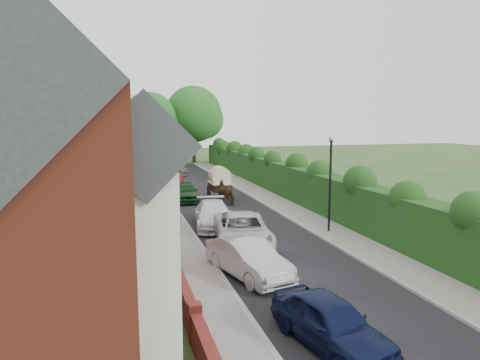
{
  "coord_description": "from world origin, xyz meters",
  "views": [
    {
      "loc": [
        -7.21,
        -15.75,
        6.03
      ],
      "look_at": [
        0.12,
        9.49,
        2.2
      ],
      "focal_mm": 32.0,
      "sensor_mm": 36.0,
      "label": 1
    }
  ],
  "objects_px": {
    "car_white": "(213,215)",
    "car_beige": "(161,171)",
    "car_navy": "(330,322)",
    "car_silver_a": "(248,258)",
    "horse": "(227,193)",
    "lamppost": "(330,171)",
    "car_black": "(159,160)",
    "car_silver_b": "(242,230)",
    "car_grey": "(171,167)",
    "car_red": "(172,184)",
    "horse_cart": "(220,180)",
    "car_green": "(186,192)"
  },
  "relations": [
    {
      "from": "car_white",
      "to": "car_beige",
      "type": "height_order",
      "value": "car_beige"
    },
    {
      "from": "car_navy",
      "to": "car_silver_a",
      "type": "relative_size",
      "value": 0.91
    },
    {
      "from": "horse",
      "to": "lamppost",
      "type": "bearing_deg",
      "value": 86.23
    },
    {
      "from": "car_black",
      "to": "horse",
      "type": "bearing_deg",
      "value": -83.16
    },
    {
      "from": "car_silver_b",
      "to": "car_grey",
      "type": "distance_m",
      "value": 26.84
    },
    {
      "from": "car_red",
      "to": "car_navy",
      "type": "bearing_deg",
      "value": -75.14
    },
    {
      "from": "car_beige",
      "to": "car_grey",
      "type": "distance_m",
      "value": 2.88
    },
    {
      "from": "horse_cart",
      "to": "car_grey",
      "type": "bearing_deg",
      "value": 96.92
    },
    {
      "from": "car_silver_a",
      "to": "car_beige",
      "type": "height_order",
      "value": "car_beige"
    },
    {
      "from": "car_white",
      "to": "horse_cart",
      "type": "bearing_deg",
      "value": 82.49
    },
    {
      "from": "car_silver_b",
      "to": "car_grey",
      "type": "relative_size",
      "value": 0.98
    },
    {
      "from": "horse_cart",
      "to": "car_red",
      "type": "bearing_deg",
      "value": 133.92
    },
    {
      "from": "car_silver_a",
      "to": "horse",
      "type": "relative_size",
      "value": 2.21
    },
    {
      "from": "lamppost",
      "to": "horse",
      "type": "relative_size",
      "value": 2.63
    },
    {
      "from": "car_silver_b",
      "to": "car_red",
      "type": "relative_size",
      "value": 1.19
    },
    {
      "from": "car_grey",
      "to": "car_black",
      "type": "height_order",
      "value": "car_grey"
    },
    {
      "from": "car_silver_a",
      "to": "car_white",
      "type": "bearing_deg",
      "value": 72.4
    },
    {
      "from": "horse",
      "to": "car_grey",
      "type": "bearing_deg",
      "value": -108.01
    },
    {
      "from": "car_navy",
      "to": "horse_cart",
      "type": "bearing_deg",
      "value": 72.99
    },
    {
      "from": "horse",
      "to": "car_silver_a",
      "type": "bearing_deg",
      "value": 54.82
    },
    {
      "from": "car_silver_a",
      "to": "car_black",
      "type": "xyz_separation_m",
      "value": [
        0.5,
        39.35,
        0.04
      ]
    },
    {
      "from": "lamppost",
      "to": "car_green",
      "type": "xyz_separation_m",
      "value": [
        -5.84,
        10.8,
        -2.6
      ]
    },
    {
      "from": "lamppost",
      "to": "car_grey",
      "type": "height_order",
      "value": "lamppost"
    },
    {
      "from": "car_green",
      "to": "car_black",
      "type": "height_order",
      "value": "car_black"
    },
    {
      "from": "lamppost",
      "to": "car_green",
      "type": "relative_size",
      "value": 1.25
    },
    {
      "from": "car_white",
      "to": "horse",
      "type": "relative_size",
      "value": 2.44
    },
    {
      "from": "car_grey",
      "to": "car_silver_a",
      "type": "bearing_deg",
      "value": -101.7
    },
    {
      "from": "car_white",
      "to": "car_green",
      "type": "xyz_separation_m",
      "value": [
        -0.28,
        7.8,
        0.01
      ]
    },
    {
      "from": "car_beige",
      "to": "car_navy",
      "type": "bearing_deg",
      "value": -97.57
    },
    {
      "from": "lamppost",
      "to": "car_silver_b",
      "type": "bearing_deg",
      "value": -170.02
    },
    {
      "from": "car_silver_a",
      "to": "car_green",
      "type": "xyz_separation_m",
      "value": [
        0.09,
        15.55,
        -0.01
      ]
    },
    {
      "from": "car_silver_b",
      "to": "car_beige",
      "type": "relative_size",
      "value": 1.01
    },
    {
      "from": "car_silver_a",
      "to": "car_white",
      "type": "height_order",
      "value": "car_silver_a"
    },
    {
      "from": "lamppost",
      "to": "car_silver_b",
      "type": "relative_size",
      "value": 0.95
    },
    {
      "from": "car_silver_b",
      "to": "car_green",
      "type": "distance_m",
      "value": 11.71
    },
    {
      "from": "car_green",
      "to": "car_grey",
      "type": "relative_size",
      "value": 0.75
    },
    {
      "from": "car_navy",
      "to": "car_red",
      "type": "height_order",
      "value": "car_red"
    },
    {
      "from": "car_green",
      "to": "car_red",
      "type": "xyz_separation_m",
      "value": [
        -0.56,
        3.4,
        0.05
      ]
    },
    {
      "from": "car_black",
      "to": "car_beige",
      "type": "bearing_deg",
      "value": -92.91
    },
    {
      "from": "car_silver_a",
      "to": "car_beige",
      "type": "relative_size",
      "value": 0.81
    },
    {
      "from": "lamppost",
      "to": "car_beige",
      "type": "xyz_separation_m",
      "value": [
        -6.4,
        23.4,
        -2.55
      ]
    },
    {
      "from": "car_navy",
      "to": "horse",
      "type": "distance_m",
      "value": 19.14
    },
    {
      "from": "car_grey",
      "to": "horse",
      "type": "xyz_separation_m",
      "value": [
        1.82,
        -17.14,
        0.03
      ]
    },
    {
      "from": "car_beige",
      "to": "car_grey",
      "type": "relative_size",
      "value": 0.97
    },
    {
      "from": "car_grey",
      "to": "car_black",
      "type": "relative_size",
      "value": 1.25
    },
    {
      "from": "car_white",
      "to": "lamppost",
      "type": "bearing_deg",
      "value": -19.76
    },
    {
      "from": "car_navy",
      "to": "car_silver_b",
      "type": "bearing_deg",
      "value": 76.58
    },
    {
      "from": "car_red",
      "to": "car_grey",
      "type": "xyz_separation_m",
      "value": [
        1.31,
        11.76,
        0.05
      ]
    },
    {
      "from": "lamppost",
      "to": "horse_cart",
      "type": "bearing_deg",
      "value": 106.61
    },
    {
      "from": "car_green",
      "to": "car_grey",
      "type": "bearing_deg",
      "value": 92.94
    }
  ]
}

